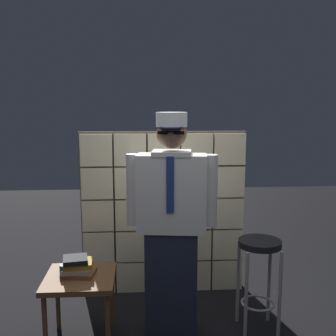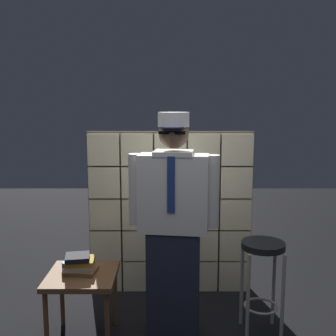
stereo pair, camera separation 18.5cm
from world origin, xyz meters
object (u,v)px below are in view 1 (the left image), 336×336
(book_stack, at_px, (77,267))
(coffee_mug, at_px, (65,271))
(bar_stool, at_px, (259,263))
(standing_person, at_px, (172,222))
(side_table, at_px, (80,285))

(book_stack, distance_m, coffee_mug, 0.09)
(bar_stool, bearing_deg, book_stack, -176.62)
(standing_person, height_order, bar_stool, standing_person)
(standing_person, xyz_separation_m, coffee_mug, (-0.80, -0.11, -0.33))
(book_stack, bearing_deg, side_table, -43.52)
(side_table, height_order, coffee_mug, coffee_mug)
(standing_person, bearing_deg, coffee_mug, -164.56)
(coffee_mug, bearing_deg, side_table, 2.65)
(standing_person, relative_size, coffee_mug, 13.99)
(book_stack, bearing_deg, bar_stool, 3.38)
(side_table, relative_size, coffee_mug, 4.32)
(standing_person, bearing_deg, side_table, -163.76)
(bar_stool, xyz_separation_m, side_table, (-1.40, -0.10, -0.09))
(book_stack, xyz_separation_m, coffee_mug, (-0.09, -0.02, -0.02))
(side_table, bearing_deg, standing_person, 8.91)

